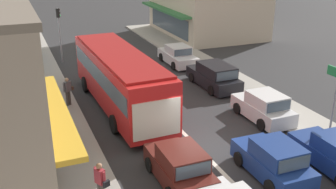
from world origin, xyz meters
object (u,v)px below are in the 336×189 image
at_px(parked_sedan_kerb_rear, 178,56).
at_px(pedestrian_with_handbag_near, 68,90).
at_px(pedestrian_browsing_midblock, 100,181).
at_px(hatchback_adjacent_lane_trail, 180,167).
at_px(parked_hatchback_kerb_second, 264,107).
at_px(parked_wagon_kerb_third, 214,76).
at_px(city_bus, 120,76).
at_px(hatchback_behind_bus_near, 273,161).
at_px(traffic_light_downstreet, 59,26).

xyz_separation_m(parked_sedan_kerb_rear, pedestrian_with_handbag_near, (-9.13, -5.41, 0.40)).
bearing_deg(pedestrian_browsing_midblock, hatchback_adjacent_lane_trail, 6.18).
bearing_deg(hatchback_adjacent_lane_trail, parked_hatchback_kerb_second, 29.54).
bearing_deg(parked_hatchback_kerb_second, pedestrian_browsing_midblock, -157.43).
distance_m(parked_wagon_kerb_third, pedestrian_with_handbag_near, 9.24).
bearing_deg(city_bus, hatchback_adjacent_lane_trail, -89.58).
distance_m(hatchback_adjacent_lane_trail, hatchback_behind_bus_near, 3.75).
bearing_deg(pedestrian_browsing_midblock, parked_sedan_kerb_rear, 57.60).
bearing_deg(hatchback_adjacent_lane_trail, city_bus, 90.42).
height_order(hatchback_adjacent_lane_trail, pedestrian_with_handbag_near, pedestrian_with_handbag_near).
bearing_deg(hatchback_behind_bus_near, pedestrian_browsing_midblock, 174.39).
bearing_deg(parked_sedan_kerb_rear, hatchback_behind_bus_near, -99.95).
bearing_deg(hatchback_behind_bus_near, parked_wagon_kerb_third, 74.21).
bearing_deg(hatchback_adjacent_lane_trail, pedestrian_browsing_midblock, -173.82).
height_order(city_bus, pedestrian_with_handbag_near, city_bus).
bearing_deg(hatchback_adjacent_lane_trail, hatchback_behind_bus_near, -15.60).
bearing_deg(parked_sedan_kerb_rear, pedestrian_with_handbag_near, -149.35).
xyz_separation_m(hatchback_behind_bus_near, parked_sedan_kerb_rear, (2.75, 15.67, -0.05)).
bearing_deg(parked_hatchback_kerb_second, parked_sedan_kerb_rear, 90.37).
xyz_separation_m(traffic_light_downstreet, pedestrian_with_handbag_near, (-0.98, -9.21, -1.79)).
distance_m(city_bus, traffic_light_downstreet, 10.57).
distance_m(parked_sedan_kerb_rear, pedestrian_browsing_midblock, 17.78).
xyz_separation_m(pedestrian_with_handbag_near, pedestrian_browsing_midblock, (-0.40, -9.60, 0.00)).
bearing_deg(city_bus, parked_hatchback_kerb_second, -34.39).
xyz_separation_m(hatchback_adjacent_lane_trail, parked_wagon_kerb_third, (6.47, 9.08, 0.04)).
distance_m(hatchback_adjacent_lane_trail, parked_wagon_kerb_third, 11.15).
bearing_deg(traffic_light_downstreet, pedestrian_with_handbag_near, -96.05).
bearing_deg(hatchback_behind_bus_near, parked_hatchback_kerb_second, 58.80).
bearing_deg(parked_wagon_kerb_third, hatchback_adjacent_lane_trail, -125.46).
distance_m(city_bus, pedestrian_with_handbag_near, 3.06).
height_order(parked_wagon_kerb_third, pedestrian_with_handbag_near, pedestrian_with_handbag_near).
bearing_deg(city_bus, parked_wagon_kerb_third, 8.62).
xyz_separation_m(parked_wagon_kerb_third, pedestrian_browsing_midblock, (-9.63, -9.42, 0.32)).
bearing_deg(city_bus, traffic_light_downstreet, 99.46).
distance_m(hatchback_adjacent_lane_trail, parked_hatchback_kerb_second, 7.39).
distance_m(pedestrian_with_handbag_near, pedestrian_browsing_midblock, 9.61).
bearing_deg(parked_sedan_kerb_rear, hatchback_adjacent_lane_trail, -113.45).
distance_m(traffic_light_downstreet, pedestrian_browsing_midblock, 18.95).
relative_size(traffic_light_downstreet, pedestrian_with_handbag_near, 2.58).
xyz_separation_m(city_bus, parked_hatchback_kerb_second, (6.49, -4.44, -1.17)).
xyz_separation_m(city_bus, pedestrian_browsing_midblock, (-3.11, -8.43, -0.81)).
height_order(hatchback_adjacent_lane_trail, parked_hatchback_kerb_second, same).
relative_size(parked_wagon_kerb_third, traffic_light_downstreet, 1.08).
relative_size(parked_wagon_kerb_third, pedestrian_with_handbag_near, 2.77).
distance_m(hatchback_behind_bus_near, parked_hatchback_kerb_second, 5.44).
height_order(hatchback_adjacent_lane_trail, traffic_light_downstreet, traffic_light_downstreet).
bearing_deg(pedestrian_with_handbag_near, parked_wagon_kerb_third, -1.11).
bearing_deg(traffic_light_downstreet, city_bus, -80.54).
bearing_deg(parked_hatchback_kerb_second, pedestrian_with_handbag_near, 148.62).
xyz_separation_m(hatchback_behind_bus_near, parked_wagon_kerb_third, (2.85, 10.09, 0.04)).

